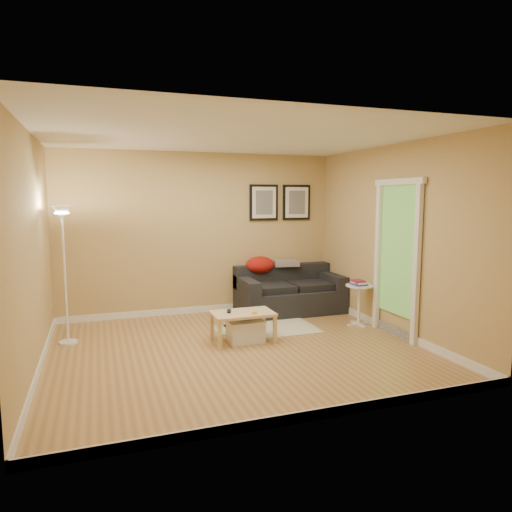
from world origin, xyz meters
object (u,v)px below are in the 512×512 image
Objects in this scene: storage_bin at (246,331)px; book_stack at (359,282)px; side_table at (359,305)px; sofa at (290,290)px; coffee_table at (243,327)px; floor_lamp at (65,279)px.

storage_bin is 1.88m from book_stack.
side_table is (1.82, 0.19, 0.16)m from storage_bin.
sofa reaches higher than side_table.
book_stack is (1.84, 0.19, 0.45)m from coffee_table.
book_stack reaches higher than coffee_table.
coffee_table is (-1.22, -1.27, -0.18)m from sofa.
side_table is 0.34× the size of floor_lamp.
side_table is 4.09m from floor_lamp.
floor_lamp reaches higher than sofa.
storage_bin is at bearing -13.91° from coffee_table.
storage_bin is at bearing 164.32° from book_stack.
floor_lamp is at bearing 162.71° from storage_bin.
book_stack reaches higher than storage_bin.
book_stack is at bearing 5.93° from storage_bin.
storage_bin is (-1.18, -1.27, -0.23)m from sofa.
sofa is 7.28× the size of book_stack.
coffee_table is 1.31× the size of side_table.
coffee_table is 0.07m from storage_bin.
sofa is 0.95× the size of floor_lamp.
storage_bin is at bearing -132.92° from sofa.
book_stack is at bearing -167.58° from side_table.
sofa is 1.77m from coffee_table.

